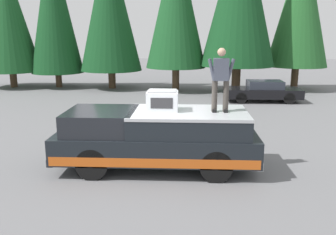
{
  "coord_description": "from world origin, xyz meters",
  "views": [
    {
      "loc": [
        -9.38,
        -1.07,
        3.71
      ],
      "look_at": [
        0.68,
        -0.56,
        1.35
      ],
      "focal_mm": 38.57,
      "sensor_mm": 36.0,
      "label": 1
    }
  ],
  "objects_px": {
    "person_on_truck_bed": "(221,78)",
    "parked_car_black": "(263,91)",
    "compressor_unit": "(162,100)",
    "pickup_truck": "(157,138)"
  },
  "relations": [
    {
      "from": "pickup_truck",
      "to": "person_on_truck_bed",
      "type": "bearing_deg",
      "value": -90.06
    },
    {
      "from": "pickup_truck",
      "to": "compressor_unit",
      "type": "distance_m",
      "value": 1.07
    },
    {
      "from": "pickup_truck",
      "to": "parked_car_black",
      "type": "bearing_deg",
      "value": -25.88
    },
    {
      "from": "compressor_unit",
      "to": "person_on_truck_bed",
      "type": "xyz_separation_m",
      "value": [
        -0.08,
        -1.55,
        0.62
      ]
    },
    {
      "from": "person_on_truck_bed",
      "to": "compressor_unit",
      "type": "bearing_deg",
      "value": 87.16
    },
    {
      "from": "compressor_unit",
      "to": "person_on_truck_bed",
      "type": "distance_m",
      "value": 1.67
    },
    {
      "from": "pickup_truck",
      "to": "parked_car_black",
      "type": "distance_m",
      "value": 11.61
    },
    {
      "from": "person_on_truck_bed",
      "to": "parked_car_black",
      "type": "bearing_deg",
      "value": -17.78
    },
    {
      "from": "compressor_unit",
      "to": "parked_car_black",
      "type": "xyz_separation_m",
      "value": [
        10.37,
        -4.9,
        -1.35
      ]
    },
    {
      "from": "parked_car_black",
      "to": "person_on_truck_bed",
      "type": "bearing_deg",
      "value": 162.22
    }
  ]
}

